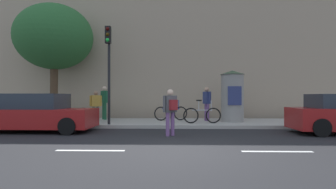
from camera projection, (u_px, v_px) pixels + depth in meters
name	position (u px, v px, depth m)	size (l,w,h in m)	color
ground_plane	(183.00, 151.00, 7.39)	(80.00, 80.00, 0.00)	#232326
sidewalk_curb	(180.00, 123.00, 14.39)	(36.00, 4.00, 0.15)	#B2ADA3
lane_markings	(183.00, 151.00, 7.39)	(25.80, 0.16, 0.01)	silver
building_backdrop	(179.00, 41.00, 19.41)	(36.00, 5.00, 10.30)	tan
traffic_light	(108.00, 59.00, 12.73)	(0.24, 0.45, 4.33)	black
poster_column	(232.00, 96.00, 14.16)	(1.19, 1.19, 2.52)	gray
street_tree	(54.00, 37.00, 15.48)	(4.11, 4.11, 6.19)	#4C3826
pedestrian_in_light_jacket	(171.00, 108.00, 10.22)	(0.52, 0.52, 1.66)	#724C84
pedestrian_tallest	(104.00, 100.00, 15.46)	(0.48, 0.57, 1.79)	#1E5938
pedestrian_in_dark_shirt	(207.00, 101.00, 14.68)	(0.39, 0.62, 1.72)	#724C84
pedestrian_with_backpack	(96.00, 104.00, 13.95)	(0.54, 0.49, 1.51)	#4C4C51
bicycle_leaning	(171.00, 113.00, 14.91)	(1.72, 0.55, 1.09)	black
bicycle_upright	(202.00, 115.00, 13.34)	(1.77, 0.21, 1.09)	black
parked_car_blue	(36.00, 114.00, 11.38)	(4.42, 2.05, 1.51)	maroon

